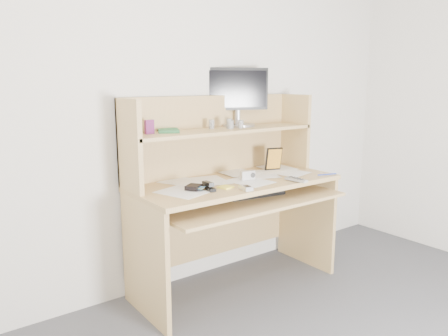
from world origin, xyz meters
TOP-DOWN VIEW (x-y plane):
  - back_wall at (0.00, 1.80)m, footprint 3.60×0.04m
  - desk at (0.00, 1.56)m, footprint 1.40×0.70m
  - paper_clutter at (0.00, 1.48)m, footprint 1.32×0.54m
  - keyboard at (0.09, 1.40)m, footprint 0.41×0.20m
  - tv_remote at (0.29, 1.22)m, footprint 0.06×0.16m
  - flip_phone at (-0.11, 1.24)m, footprint 0.07×0.10m
  - stapler at (-0.29, 1.38)m, footprint 0.07×0.15m
  - wallet at (-0.37, 1.43)m, footprint 0.12×0.12m
  - sticky_note_pad at (-0.18, 1.36)m, footprint 0.09×0.09m
  - digital_camera at (0.06, 1.44)m, footprint 0.10×0.05m
  - game_case at (0.41, 1.57)m, footprint 0.12×0.05m
  - blue_pen at (0.60, 1.22)m, footprint 0.14×0.05m
  - card_box at (-0.53, 1.67)m, footprint 0.06×0.03m
  - shelf_book at (-0.38, 1.69)m, footprint 0.19×0.22m
  - chip_stack_a at (0.12, 1.59)m, footprint 0.05×0.05m
  - chip_stack_b at (-0.06, 1.68)m, footprint 0.04×0.04m
  - chip_stack_c at (0.04, 1.60)m, footprint 0.06×0.06m
  - chip_stack_d at (0.04, 1.61)m, footprint 0.05×0.05m
  - monitor at (0.20, 1.74)m, footprint 0.46×0.25m

SIDE VIEW (x-z plane):
  - keyboard at x=0.09m, z-range 0.65..0.68m
  - desk at x=0.00m, z-range 0.04..1.34m
  - paper_clutter at x=0.00m, z-range 0.75..0.76m
  - sticky_note_pad at x=-0.18m, z-range 0.75..0.76m
  - blue_pen at x=0.60m, z-range 0.76..0.76m
  - tv_remote at x=0.29m, z-range 0.76..0.77m
  - wallet at x=-0.37m, z-range 0.76..0.78m
  - flip_phone at x=-0.11m, z-range 0.76..0.78m
  - stapler at x=-0.29m, z-range 0.76..0.80m
  - digital_camera at x=0.06m, z-range 0.76..0.82m
  - game_case at x=0.41m, z-range 0.76..0.93m
  - shelf_book at x=-0.38m, z-range 1.08..1.10m
  - chip_stack_a at x=0.12m, z-range 1.08..1.14m
  - chip_stack_c at x=0.04m, z-range 1.08..1.14m
  - chip_stack_b at x=-0.06m, z-range 1.08..1.14m
  - chip_stack_d at x=0.04m, z-range 1.08..1.15m
  - card_box at x=-0.53m, z-range 1.08..1.17m
  - back_wall at x=0.00m, z-range 0.00..2.50m
  - monitor at x=0.20m, z-range 1.09..1.51m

